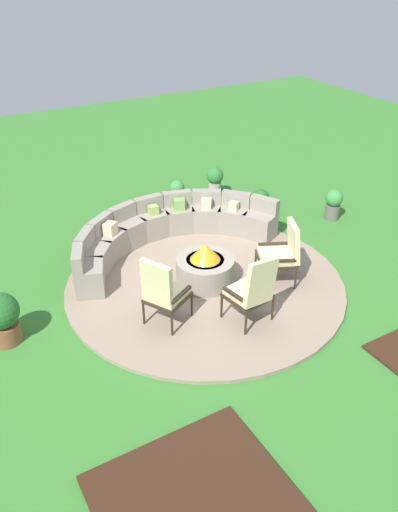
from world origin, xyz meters
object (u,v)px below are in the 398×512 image
lounge_chair_front_left (163,291)px  lounge_chair_front_right (253,290)px  curved_stone_bench (164,231)px  potted_plant_3 (261,202)px  potted_plant_1 (2,317)px  potted_plant_4 (177,193)px  potted_plant_2 (333,203)px  potted_plant_0 (215,180)px  fire_pit (205,267)px  lounge_chair_back_left (282,252)px

lounge_chair_front_left → lounge_chair_front_right: size_ratio=1.00×
curved_stone_bench → potted_plant_3: 2.37m
lounge_chair_front_right → potted_plant_1: lounge_chair_front_right is taller
potted_plant_4 → lounge_chair_front_left: bearing=-120.6°
curved_stone_bench → potted_plant_3: curved_stone_bench is taller
potted_plant_2 → potted_plant_0: bearing=124.4°
curved_stone_bench → potted_plant_2: curved_stone_bench is taller
fire_pit → potted_plant_4: (1.00, 2.86, 0.01)m
lounge_chair_front_left → lounge_chair_back_left: 2.19m
fire_pit → potted_plant_0: bearing=56.0°
lounge_chair_front_left → lounge_chair_back_left: (2.19, 0.07, -0.03)m
curved_stone_bench → potted_plant_0: 2.58m
lounge_chair_front_left → potted_plant_4: 4.09m
potted_plant_4 → lounge_chair_back_left: bearing=-88.1°
fire_pit → potted_plant_2: 3.60m
lounge_chair_back_left → potted_plant_2: bearing=-34.6°
potted_plant_2 → potted_plant_4: bearing=140.5°
curved_stone_bench → potted_plant_1: (-3.14, -1.23, 0.05)m
potted_plant_0 → potted_plant_3: size_ratio=1.16×
lounge_chair_front_left → potted_plant_1: size_ratio=1.44×
fire_pit → lounge_chair_back_left: size_ratio=0.91×
potted_plant_0 → potted_plant_4: potted_plant_0 is taller
lounge_chair_front_right → potted_plant_3: 3.70m
fire_pit → potted_plant_2: fire_pit is taller
curved_stone_bench → potted_plant_3: size_ratio=6.94×
lounge_chair_front_right → potted_plant_2: lounge_chair_front_right is taller
potted_plant_0 → potted_plant_3: 1.36m
lounge_chair_front_right → potted_plant_1: bearing=146.9°
potted_plant_2 → lounge_chair_front_left: bearing=-162.7°
curved_stone_bench → potted_plant_4: (1.03, 1.45, -0.03)m
lounge_chair_front_right → potted_plant_3: bearing=42.9°
potted_plant_2 → potted_plant_4: 3.27m
fire_pit → potted_plant_4: fire_pit is taller
curved_stone_bench → potted_plant_0: curved_stone_bench is taller
lounge_chair_front_left → potted_plant_4: (2.07, 3.51, -0.29)m
curved_stone_bench → lounge_chair_front_left: size_ratio=3.54×
curved_stone_bench → potted_plant_0: bearing=37.4°
curved_stone_bench → potted_plant_3: bearing=5.9°
curved_stone_bench → lounge_chair_front_right: 2.68m
lounge_chair_front_right → potted_plant_4: 4.23m
curved_stone_bench → lounge_chair_front_right: (0.09, -2.66, 0.25)m
lounge_chair_front_right → lounge_chair_back_left: (1.06, 0.67, -0.02)m
lounge_chair_back_left → potted_plant_0: size_ratio=1.56×
lounge_chair_back_left → potted_plant_4: size_ratio=1.70×
fire_pit → lounge_chair_front_left: lounge_chair_front_left is taller
potted_plant_1 → lounge_chair_front_left: bearing=-21.5°
lounge_chair_front_left → lounge_chair_front_right: lounge_chair_front_left is taller
fire_pit → lounge_chair_front_left: bearing=-148.9°
lounge_chair_front_right → lounge_chair_back_left: size_ratio=1.08×
fire_pit → lounge_chair_front_left: (-1.08, -0.65, 0.30)m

